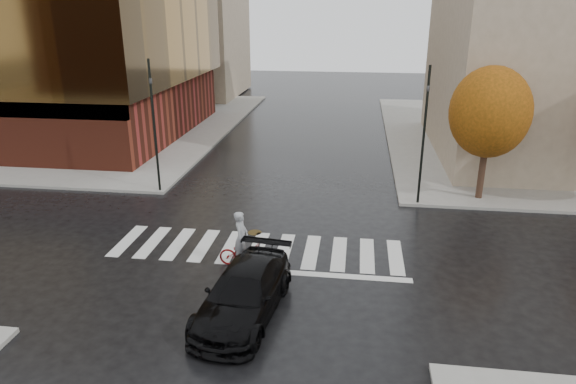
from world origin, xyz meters
name	(u,v)px	position (x,y,z in m)	size (l,w,h in m)	color
ground	(255,254)	(0.00, 0.00, 0.00)	(120.00, 120.00, 0.00)	black
sidewalk_nw	(55,123)	(-21.00, 21.00, 0.07)	(30.00, 30.00, 0.15)	gray
crosswalk	(257,248)	(0.00, 0.50, 0.01)	(12.00, 3.00, 0.01)	silver
office_glass	(1,20)	(-22.00, 17.99, 8.28)	(27.00, 19.00, 16.00)	maroon
tree_ne_a	(490,112)	(10.00, 7.40, 4.46)	(3.80, 3.80, 6.50)	#332116
sedan	(244,293)	(0.50, -4.15, 0.76)	(2.14, 5.26, 1.53)	black
cyclist	(243,248)	(-0.22, -1.00, 0.75)	(1.94, 0.76, 2.19)	maroon
traffic_light_nw	(154,119)	(-6.30, 6.30, 3.90)	(0.19, 0.16, 6.69)	black
traffic_light_ne	(424,129)	(6.90, 6.30, 3.83)	(0.18, 0.20, 6.58)	black
fire_hydrant	(123,161)	(-10.00, 10.00, 0.52)	(0.24, 0.24, 0.67)	orange
manhole	(255,233)	(-0.40, 2.00, 0.01)	(0.61, 0.61, 0.01)	#483819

